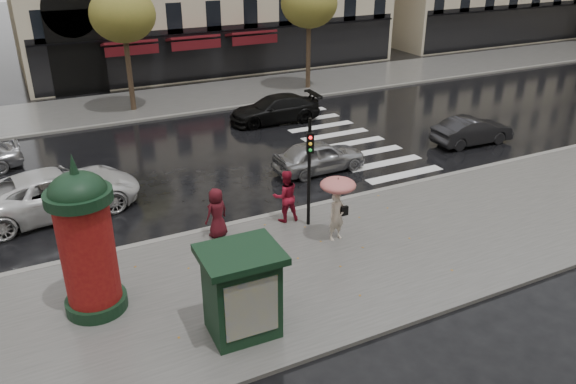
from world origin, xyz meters
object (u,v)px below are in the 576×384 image
woman_red (285,196)px  traffic_light (309,163)px  man_burgundy (217,213)px  car_darkgrey (472,131)px  woman_umbrella (337,199)px  car_silver (319,156)px  newsstand (242,291)px  car_white (57,192)px  morris_column (86,239)px  car_black (275,109)px

woman_red → traffic_light: traffic_light is taller
man_burgundy → car_darkgrey: 14.16m
woman_umbrella → car_silver: (2.41, 5.39, -0.88)m
woman_umbrella → newsstand: newsstand is taller
woman_umbrella → traffic_light: size_ratio=0.58×
newsstand → car_white: newsstand is taller
traffic_light → car_darkgrey: traffic_light is taller
woman_red → morris_column: 7.07m
woman_red → car_silver: 4.84m
man_burgundy → car_silver: (5.74, 3.53, -0.28)m
morris_column → car_silver: (9.91, 5.75, -1.53)m
car_darkgrey → woman_red: bearing=108.3°
woman_red → newsstand: size_ratio=0.80×
man_burgundy → newsstand: (-1.09, -4.80, 0.34)m
traffic_light → car_silver: 5.30m
man_burgundy → morris_column: bearing=8.4°
morris_column → traffic_light: 7.31m
morris_column → man_burgundy: bearing=28.1°
man_burgundy → car_silver: 6.74m
morris_column → car_darkgrey: (17.95, 5.45, -1.55)m
morris_column → car_darkgrey: bearing=16.9°
car_black → car_darkgrey: bearing=47.1°
woman_red → man_burgundy: size_ratio=1.09×
woman_umbrella → car_white: bearing=141.2°
car_white → newsstand: bearing=-166.3°
woman_umbrella → newsstand: (-4.43, -2.93, -0.25)m
man_burgundy → newsstand: 4.93m
car_white → car_black: bearing=-68.0°
morris_column → car_black: bearing=48.6°
woman_red → car_white: 8.09m
man_burgundy → traffic_light: (2.98, -0.67, 1.43)m
newsstand → car_silver: 10.78m
car_silver → woman_red: bearing=135.7°
man_burgundy → car_darkgrey: (13.79, 3.23, -0.31)m
newsstand → morris_column: bearing=140.0°
woman_red → car_white: woman_red is taller
woman_umbrella → man_burgundy: size_ratio=1.30×
woman_umbrella → woman_red: woman_umbrella is taller
woman_red → car_silver: (3.30, 3.53, -0.36)m
car_silver → car_black: (1.20, 6.86, 0.02)m
woman_red → car_black: woman_red is taller
man_burgundy → car_darkgrey: size_ratio=0.43×
woman_umbrella → woman_red: size_ratio=1.19×
car_darkgrey → car_white: size_ratio=0.69×
newsstand → woman_umbrella: bearing=33.5°
morris_column → car_white: (-0.21, 6.56, -1.41)m
morris_column → car_black: morris_column is taller
newsstand → traffic_light: bearing=45.4°
woman_red → car_darkgrey: bearing=-157.4°
man_burgundy → traffic_light: size_ratio=0.45×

